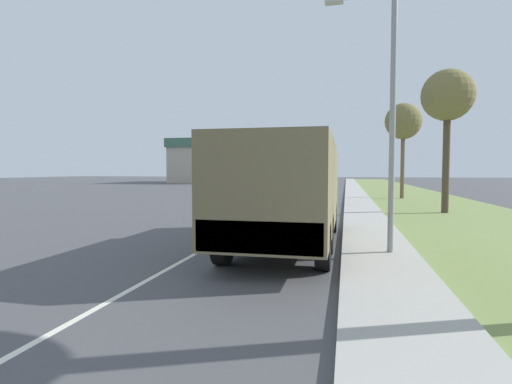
% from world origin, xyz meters
% --- Properties ---
extents(ground_plane, '(180.00, 180.00, 0.00)m').
position_xyz_m(ground_plane, '(0.00, 40.00, 0.00)').
color(ground_plane, '#4C4C4F').
extents(lane_centre_stripe, '(0.12, 120.00, 0.00)m').
position_xyz_m(lane_centre_stripe, '(0.00, 40.00, 0.00)').
color(lane_centre_stripe, silver).
rests_on(lane_centre_stripe, ground).
extents(sidewalk_right, '(1.80, 120.00, 0.12)m').
position_xyz_m(sidewalk_right, '(4.50, 40.00, 0.06)').
color(sidewalk_right, '#ADAAA3').
rests_on(sidewalk_right, ground).
extents(grass_strip_right, '(7.00, 120.00, 0.02)m').
position_xyz_m(grass_strip_right, '(8.90, 40.00, 0.01)').
color(grass_strip_right, olive).
rests_on(grass_strip_right, ground).
extents(military_truck, '(2.50, 7.91, 2.86)m').
position_xyz_m(military_truck, '(2.13, 13.11, 1.62)').
color(military_truck, '#606647').
rests_on(military_truck, ground).
extents(car_nearest_ahead, '(1.86, 4.71, 1.66)m').
position_xyz_m(car_nearest_ahead, '(1.57, 26.34, 0.74)').
color(car_nearest_ahead, '#336B3D').
rests_on(car_nearest_ahead, ground).
extents(car_second_ahead, '(1.84, 4.46, 1.62)m').
position_xyz_m(car_second_ahead, '(-1.61, 37.10, 0.72)').
color(car_second_ahead, navy).
rests_on(car_second_ahead, ground).
extents(car_third_ahead, '(1.79, 4.11, 1.74)m').
position_xyz_m(car_third_ahead, '(-1.64, 51.63, 0.77)').
color(car_third_ahead, maroon).
rests_on(car_third_ahead, ground).
extents(car_fourth_ahead, '(1.79, 4.42, 1.55)m').
position_xyz_m(car_fourth_ahead, '(-1.72, 63.06, 0.70)').
color(car_fourth_ahead, silver).
rests_on(car_fourth_ahead, ground).
extents(lamp_post, '(1.69, 0.24, 6.29)m').
position_xyz_m(lamp_post, '(4.52, 12.34, 3.92)').
color(lamp_post, gray).
rests_on(lamp_post, sidewalk_right).
extents(tree_mid_right, '(2.48, 2.48, 6.97)m').
position_xyz_m(tree_mid_right, '(8.44, 23.37, 5.64)').
color(tree_mid_right, '#4C3D2D').
rests_on(tree_mid_right, grass_strip_right).
extents(tree_far_right, '(2.66, 2.66, 7.05)m').
position_xyz_m(tree_far_right, '(7.76, 33.67, 5.67)').
color(tree_far_right, brown).
rests_on(tree_far_right, grass_strip_right).
extents(building_distant, '(12.65, 14.03, 7.26)m').
position_xyz_m(building_distant, '(-18.49, 68.45, 3.68)').
color(building_distant, '#B2A893').
rests_on(building_distant, ground).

